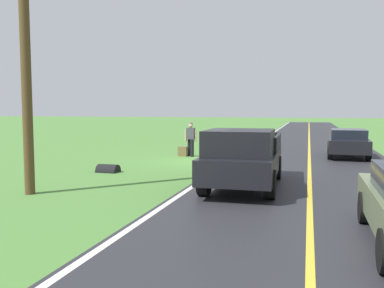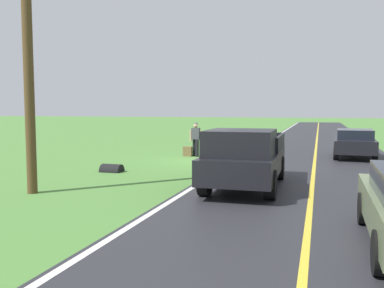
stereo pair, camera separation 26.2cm
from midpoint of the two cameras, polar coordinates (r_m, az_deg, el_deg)
name	(u,v)px [view 1 (the left image)]	position (r m, az deg, el deg)	size (l,w,h in m)	color
ground_plane	(202,161)	(18.99, 0.99, -2.40)	(200.00, 200.00, 0.00)	#4C7F38
road_surface	(309,165)	(18.36, 15.63, -2.83)	(7.35, 120.00, 0.00)	#28282D
lane_edge_line	(230,162)	(18.70, 4.85, -2.52)	(0.16, 117.60, 0.00)	silver
lane_centre_line	(309,165)	(18.36, 15.63, -2.82)	(0.14, 117.60, 0.00)	gold
hitchhiker_walking	(191,137)	(20.81, -0.51, 0.95)	(0.62, 0.51, 1.75)	black
suitcase_carried	(183,151)	(20.92, -1.68, -1.04)	(0.20, 0.46, 0.50)	brown
pickup_truck_passing	(243,156)	(12.56, 6.58, -1.73)	(2.19, 5.44, 1.82)	black
sedan_near_oncoming	(348,142)	(21.95, 20.57, 0.25)	(2.06, 4.47, 1.41)	black
utility_pole_roadside	(26,64)	(12.47, -22.70, 10.19)	(0.28, 0.28, 7.28)	brown
drainage_culvert	(108,172)	(16.07, -12.05, -3.84)	(0.60, 0.60, 0.80)	black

